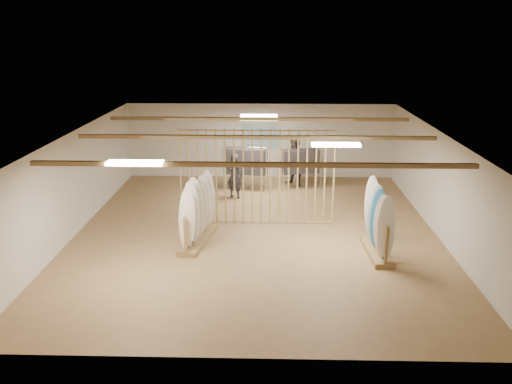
{
  "coord_description": "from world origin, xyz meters",
  "views": [
    {
      "loc": [
        0.4,
        -14.14,
        5.5
      ],
      "look_at": [
        0.0,
        0.0,
        1.2
      ],
      "focal_mm": 38.0,
      "sensor_mm": 36.0,
      "label": 1
    }
  ],
  "objects_px": {
    "shopper_a": "(235,173)",
    "clothing_rack_a": "(245,161)",
    "clothing_rack_b": "(301,162)",
    "shopper_b": "(295,159)",
    "rack_left": "(198,220)",
    "rack_right": "(378,231)"
  },
  "relations": [
    {
      "from": "clothing_rack_a",
      "to": "clothing_rack_b",
      "type": "xyz_separation_m",
      "value": [
        1.95,
        0.34,
        -0.08
      ]
    },
    {
      "from": "shopper_a",
      "to": "rack_right",
      "type": "bearing_deg",
      "value": 153.4
    },
    {
      "from": "clothing_rack_b",
      "to": "shopper_b",
      "type": "height_order",
      "value": "shopper_b"
    },
    {
      "from": "rack_right",
      "to": "clothing_rack_a",
      "type": "bearing_deg",
      "value": 120.28
    },
    {
      "from": "rack_right",
      "to": "shopper_a",
      "type": "relative_size",
      "value": 1.1
    },
    {
      "from": "clothing_rack_b",
      "to": "rack_right",
      "type": "bearing_deg",
      "value": -87.83
    },
    {
      "from": "shopper_a",
      "to": "clothing_rack_a",
      "type": "bearing_deg",
      "value": -86.53
    },
    {
      "from": "rack_left",
      "to": "shopper_b",
      "type": "distance_m",
      "value": 6.18
    },
    {
      "from": "shopper_b",
      "to": "rack_right",
      "type": "bearing_deg",
      "value": -32.73
    },
    {
      "from": "rack_right",
      "to": "rack_left",
      "type": "bearing_deg",
      "value": 168.92
    },
    {
      "from": "shopper_a",
      "to": "shopper_b",
      "type": "distance_m",
      "value": 2.59
    },
    {
      "from": "rack_right",
      "to": "shopper_a",
      "type": "height_order",
      "value": "rack_right"
    },
    {
      "from": "rack_left",
      "to": "clothing_rack_a",
      "type": "bearing_deg",
      "value": 87.46
    },
    {
      "from": "clothing_rack_a",
      "to": "shopper_b",
      "type": "relative_size",
      "value": 0.8
    },
    {
      "from": "clothing_rack_b",
      "to": "shopper_b",
      "type": "xyz_separation_m",
      "value": [
        -0.19,
        0.3,
        0.04
      ]
    },
    {
      "from": "rack_left",
      "to": "clothing_rack_b",
      "type": "xyz_separation_m",
      "value": [
        2.99,
        5.2,
        0.36
      ]
    },
    {
      "from": "rack_right",
      "to": "clothing_rack_b",
      "type": "bearing_deg",
      "value": 102.94
    },
    {
      "from": "rack_right",
      "to": "shopper_a",
      "type": "bearing_deg",
      "value": 127.4
    },
    {
      "from": "rack_right",
      "to": "shopper_a",
      "type": "xyz_separation_m",
      "value": [
        -3.91,
        4.66,
        0.25
      ]
    },
    {
      "from": "clothing_rack_a",
      "to": "rack_left",
      "type": "bearing_deg",
      "value": -94.14
    },
    {
      "from": "rack_left",
      "to": "shopper_b",
      "type": "bearing_deg",
      "value": 72.57
    },
    {
      "from": "rack_left",
      "to": "shopper_a",
      "type": "bearing_deg",
      "value": 89.3
    }
  ]
}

